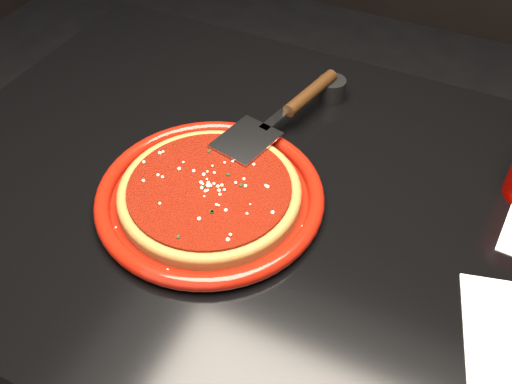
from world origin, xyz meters
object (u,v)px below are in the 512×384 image
table (288,336)px  ramekin (331,89)px  pizza_server (282,113)px  plate (210,196)px

table → ramekin: 0.48m
ramekin → pizza_server: bearing=-106.3°
plate → pizza_server: 0.19m
plate → pizza_server: bearing=81.3°
table → plate: size_ratio=3.59×
table → ramekin: (-0.05, 0.26, 0.39)m
plate → pizza_server: pizza_server is taller
ramekin → plate: bearing=-101.8°
table → plate: 0.41m
table → pizza_server: pizza_server is taller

